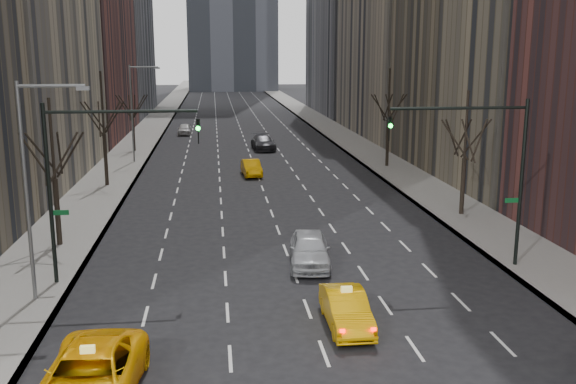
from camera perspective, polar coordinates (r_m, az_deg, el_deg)
name	(u,v)px	position (r m, az deg, el deg)	size (l,w,h in m)	color
sidewalk_left	(149,131)	(87.30, -12.30, 5.31)	(4.50, 320.00, 0.15)	slate
sidewalk_right	(331,129)	(88.30, 3.80, 5.63)	(4.50, 320.00, 0.15)	slate
tree_lw_b	(55,179)	(35.88, -20.02, 1.08)	(3.36, 3.50, 7.82)	black
tree_lw_c	(104,135)	(51.34, -16.02, 4.87)	(3.36, 3.50, 8.74)	black
tree_lw_d	(133,118)	(69.11, -13.64, 6.39)	(3.36, 3.50, 7.36)	black
tree_rw_b	(464,159)	(41.84, 15.41, 2.89)	(3.36, 3.50, 7.82)	black
tree_rw_c	(388,123)	(58.73, 8.90, 6.07)	(3.36, 3.50, 8.74)	black
traffic_mast_left	(88,164)	(29.19, -17.39, 2.38)	(6.69, 0.39, 8.00)	black
traffic_mast_right	(489,156)	(31.36, 17.43, 3.03)	(6.69, 0.39, 8.00)	black
streetlight_near	(34,170)	(27.64, -21.68, 1.82)	(2.83, 0.22, 9.00)	slate
streetlight_far	(135,103)	(61.87, -13.42, 7.67)	(2.83, 0.22, 9.00)	slate
taxi_suv	(89,379)	(20.49, -17.25, -15.58)	(2.75, 5.96, 1.66)	#FFB205
taxi_sedan	(346,309)	(24.82, 5.19, -10.34)	(1.47, 4.21, 1.39)	#F0A805
silver_sedan_ahead	(310,249)	(31.50, 1.93, -5.10)	(1.93, 4.81, 1.64)	#ADB0B5
far_taxi	(251,168)	(54.52, -3.27, 2.16)	(1.42, 4.08, 1.34)	#FFAA05
far_suv_grey	(263,142)	(69.28, -2.23, 4.44)	(2.24, 5.51, 1.60)	#2B2B30
far_car_white	(185,129)	(83.23, -9.17, 5.53)	(1.64, 4.08, 1.39)	silver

